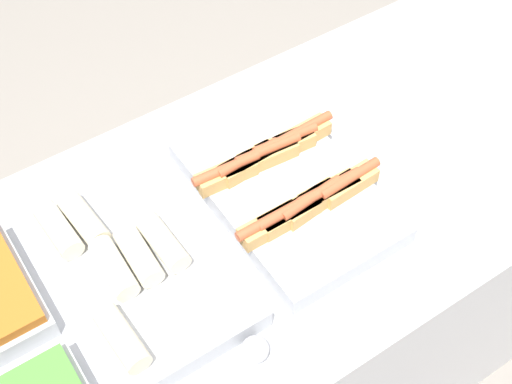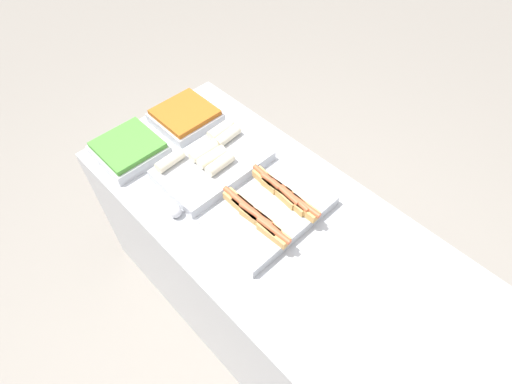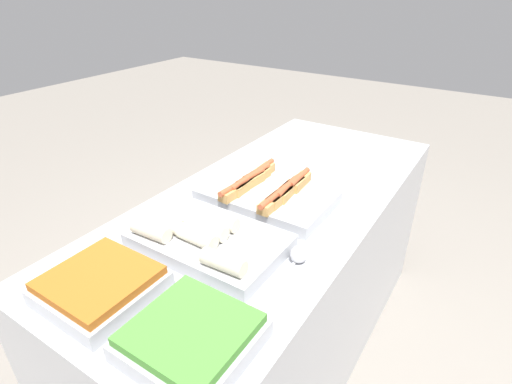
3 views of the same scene
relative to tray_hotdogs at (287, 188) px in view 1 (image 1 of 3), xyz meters
The scene contains 5 objects.
ground_plane 0.90m from the tray_hotdogs, ahead, with size 12.00×12.00×0.00m, color gray.
counter 0.47m from the tray_hotdogs, ahead, with size 1.85×0.80×0.87m.
tray_hotdogs is the anchor object (origin of this frame).
tray_wraps 0.37m from the tray_hotdogs, behind, with size 0.31×0.48×0.10m.
serving_spoon_near 0.39m from the tray_hotdogs, 135.64° to the right, with size 0.26×0.05×0.05m.
Camera 1 is at (-0.64, -0.76, 2.12)m, focal length 50.00 mm.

